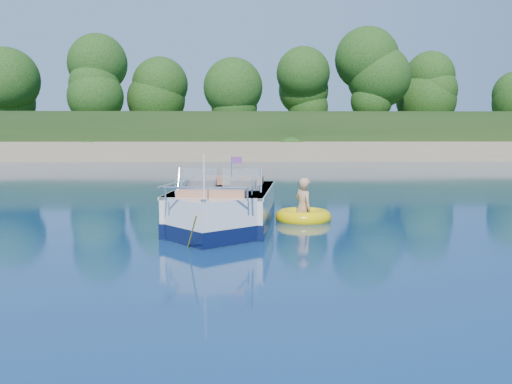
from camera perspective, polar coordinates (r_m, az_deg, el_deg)
ground at (r=10.54m, az=11.50°, el=-6.66°), size 160.00×160.00×0.00m
shoreline at (r=73.84m, az=0.34°, el=5.00°), size 170.00×59.00×6.00m
treeline at (r=51.19m, az=1.21°, el=9.66°), size 150.00×7.12×8.19m
motorboat at (r=13.70m, az=-3.41°, el=-1.90°), size 2.71×6.30×2.10m
tow_tube at (r=14.88m, az=4.75°, el=-2.48°), size 1.82×1.82×0.38m
boy at (r=14.83m, az=4.63°, el=-2.90°), size 0.79×0.95×1.72m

